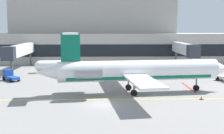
# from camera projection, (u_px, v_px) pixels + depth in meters

# --- Properties ---
(ground) EXTENTS (120.00, 120.00, 0.11)m
(ground) POSITION_uv_depth(u_px,v_px,m) (102.00, 105.00, 37.12)
(ground) COLOR gray
(terminal_building) EXTENTS (77.34, 12.97, 18.52)m
(terminal_building) POSITION_uv_depth(u_px,v_px,m) (100.00, 35.00, 82.60)
(terminal_building) COLOR #ADA89E
(terminal_building) RESTS_ON ground
(jet_bridge_west) EXTENTS (2.40, 19.74, 5.80)m
(jet_bridge_west) POSITION_uv_depth(u_px,v_px,m) (20.00, 51.00, 65.13)
(jet_bridge_west) COLOR silver
(jet_bridge_west) RESTS_ON ground
(jet_bridge_east) EXTENTS (2.40, 17.12, 5.95)m
(jet_bridge_east) POSITION_uv_depth(u_px,v_px,m) (184.00, 49.00, 67.49)
(jet_bridge_east) COLOR silver
(jet_bridge_east) RESTS_ON ground
(regional_jet) EXTENTS (29.06, 22.65, 8.69)m
(regional_jet) POSITION_uv_depth(u_px,v_px,m) (136.00, 71.00, 43.07)
(regional_jet) COLOR white
(regional_jet) RESTS_ON ground
(baggage_tug) EXTENTS (3.74, 3.96, 1.92)m
(baggage_tug) POSITION_uv_depth(u_px,v_px,m) (10.00, 76.00, 53.47)
(baggage_tug) COLOR #1E4CB2
(baggage_tug) RESTS_ON ground
(fuel_tank) EXTENTS (6.22, 2.63, 2.57)m
(fuel_tank) POSITION_uv_depth(u_px,v_px,m) (50.00, 66.00, 62.75)
(fuel_tank) COLOR white
(fuel_tank) RESTS_ON ground
(safety_cone_alpha) EXTENTS (0.47, 0.47, 0.55)m
(safety_cone_alpha) POSITION_uv_depth(u_px,v_px,m) (135.00, 86.00, 46.98)
(safety_cone_alpha) COLOR orange
(safety_cone_alpha) RESTS_ON ground
(safety_cone_bravo) EXTENTS (0.47, 0.47, 0.55)m
(safety_cone_bravo) POSITION_uv_depth(u_px,v_px,m) (202.00, 98.00, 39.50)
(safety_cone_bravo) COLOR orange
(safety_cone_bravo) RESTS_ON ground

